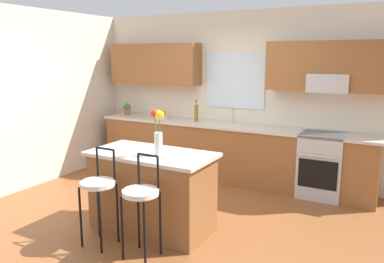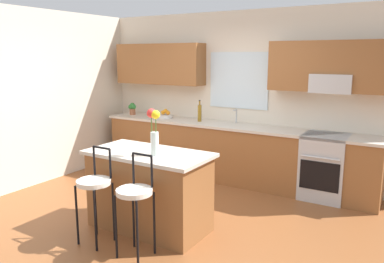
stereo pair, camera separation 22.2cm
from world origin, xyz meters
name	(u,v)px [view 1 (the left image)]	position (x,y,z in m)	size (l,w,h in m)	color
ground_plane	(172,217)	(0.00, 0.00, 0.00)	(14.00, 14.00, 0.00)	brown
wall_left	(43,97)	(-2.56, 0.30, 1.35)	(0.12, 4.60, 2.70)	beige
back_wall_assembly	(236,86)	(0.03, 1.99, 1.51)	(5.60, 0.50, 2.70)	beige
counter_run	(227,152)	(0.00, 1.70, 0.47)	(4.56, 0.64, 0.92)	brown
sink_faucet	(233,114)	(0.03, 1.84, 1.06)	(0.02, 0.13, 0.23)	#B7BABC
oven_range	(322,165)	(1.49, 1.68, 0.46)	(0.60, 0.64, 0.92)	#B7BABC
kitchen_island	(152,191)	(-0.02, -0.39, 0.46)	(1.43, 0.74, 0.92)	brown
bar_stool_near	(98,188)	(-0.30, -0.97, 0.64)	(0.36, 0.36, 1.04)	black
bar_stool_middle	(141,197)	(0.25, -0.97, 0.64)	(0.36, 0.36, 1.04)	black
flower_vase	(158,130)	(0.12, -0.46, 1.21)	(0.16, 0.10, 0.51)	silver
fruit_bowl_oranges	(162,115)	(-1.25, 1.70, 0.97)	(0.24, 0.24, 0.16)	silver
bottle_olive_oil	(196,113)	(-0.56, 1.70, 1.07)	(0.06, 0.06, 0.36)	olive
potted_plant_small	(127,109)	(-2.00, 1.70, 1.04)	(0.18, 0.12, 0.22)	#9E5B3D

